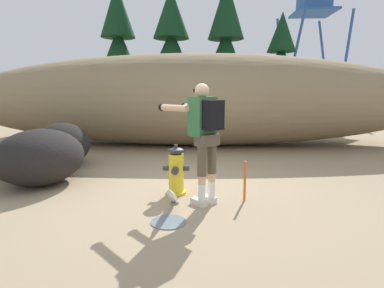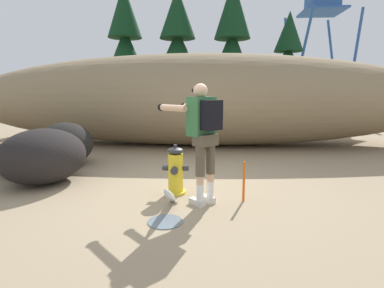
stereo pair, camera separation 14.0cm
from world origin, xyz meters
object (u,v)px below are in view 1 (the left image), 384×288
object	(u,v)px
utility_worker	(203,128)
watchtower	(314,1)
boulder_small	(9,162)
fire_hydrant	(176,171)
boulder_mid	(62,144)
boulder_large	(41,157)
boulder_outlier	(34,152)
survey_stake	(245,181)

from	to	relation	value
utility_worker	watchtower	distance (m)	18.48
boulder_small	watchtower	distance (m)	19.44
fire_hydrant	boulder_mid	distance (m)	3.18
fire_hydrant	utility_worker	size ratio (longest dim) A/B	0.46
boulder_large	boulder_mid	world-z (taller)	boulder_large
boulder_outlier	survey_stake	world-z (taller)	survey_stake
fire_hydrant	boulder_mid	xyz separation A→B (m)	(-2.65, 1.75, 0.11)
fire_hydrant	watchtower	world-z (taller)	watchtower
utility_worker	boulder_large	world-z (taller)	utility_worker
fire_hydrant	survey_stake	xyz separation A→B (m)	(1.04, -0.29, -0.06)
boulder_mid	survey_stake	distance (m)	4.22
fire_hydrant	boulder_small	bearing A→B (deg)	165.88
boulder_large	boulder_mid	xyz separation A→B (m)	(-0.26, 1.35, -0.01)
fire_hydrant	boulder_outlier	bearing A→B (deg)	149.89
watchtower	survey_stake	bearing A→B (deg)	-111.46
boulder_large	boulder_outlier	size ratio (longest dim) A/B	1.78
fire_hydrant	boulder_outlier	xyz separation A→B (m)	(-3.46, 2.01, -0.12)
fire_hydrant	boulder_mid	size ratio (longest dim) A/B	0.66
watchtower	boulder_outlier	bearing A→B (deg)	-128.32
boulder_mid	boulder_small	bearing A→B (deg)	-122.43
fire_hydrant	boulder_large	distance (m)	2.43
fire_hydrant	utility_worker	world-z (taller)	utility_worker
boulder_mid	utility_worker	bearing A→B (deg)	-35.20
utility_worker	boulder_large	bearing A→B (deg)	28.69
fire_hydrant	watchtower	bearing A→B (deg)	64.96
fire_hydrant	watchtower	distance (m)	18.54
boulder_mid	watchtower	size ratio (longest dim) A/B	0.13
survey_stake	boulder_small	bearing A→B (deg)	165.59
survey_stake	utility_worker	bearing A→B (deg)	-167.95
fire_hydrant	boulder_large	size ratio (longest dim) A/B	0.52
boulder_large	boulder_small	world-z (taller)	boulder_large
boulder_small	survey_stake	world-z (taller)	survey_stake
boulder_large	boulder_small	xyz separation A→B (m)	(-0.85, 0.42, -0.20)
boulder_large	survey_stake	world-z (taller)	boulder_large
boulder_small	survey_stake	size ratio (longest dim) A/B	1.18
watchtower	boulder_mid	bearing A→B (deg)	-125.66
fire_hydrant	boulder_mid	bearing A→B (deg)	146.55
fire_hydrant	boulder_small	distance (m)	3.35
boulder_mid	boulder_large	bearing A→B (deg)	-79.22
survey_stake	boulder_large	bearing A→B (deg)	168.76
boulder_mid	watchtower	xyz separation A→B (m)	(9.94, 13.85, 6.76)
survey_stake	boulder_mid	bearing A→B (deg)	151.14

